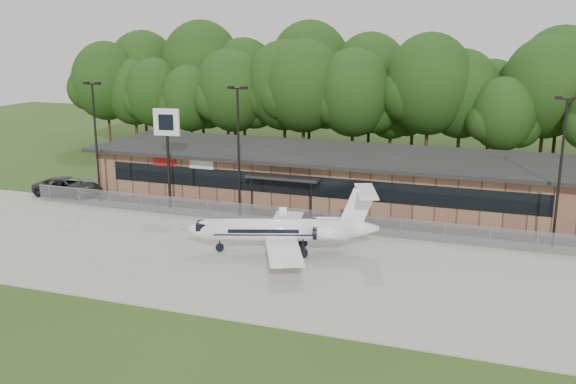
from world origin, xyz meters
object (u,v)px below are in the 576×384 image
at_px(pole_sign, 167,133).
at_px(suv, 68,187).
at_px(terminal, 327,175).
at_px(business_jet, 285,231).

bearing_deg(pole_sign, suv, 170.12).
height_order(terminal, suv, terminal).
bearing_deg(terminal, business_jet, -84.76).
bearing_deg(business_jet, suv, 142.79).
bearing_deg(suv, pole_sign, -98.61).
distance_m(business_jet, pole_sign, 15.39).
height_order(business_jet, suv, business_jet).
bearing_deg(terminal, pole_sign, -147.87).
bearing_deg(pole_sign, terminal, 25.58).
relative_size(business_jet, suv, 2.17).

